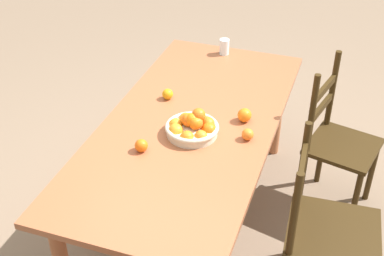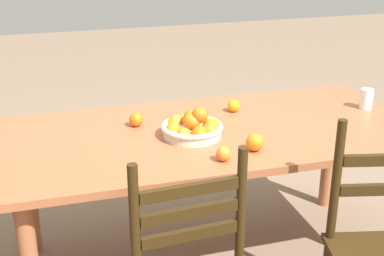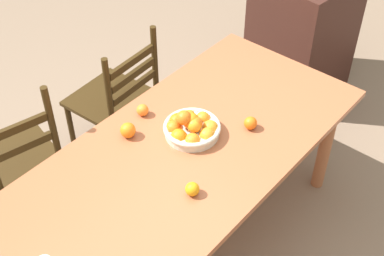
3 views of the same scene
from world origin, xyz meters
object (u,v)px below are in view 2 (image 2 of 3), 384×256
(orange_loose_2, at_px, (136,120))
(orange_loose_1, at_px, (224,154))
(orange_loose_3, at_px, (255,142))
(drinking_glass, at_px, (366,99))
(orange_loose_0, at_px, (234,106))
(dining_table, at_px, (210,147))
(fruit_bowl, at_px, (193,127))

(orange_loose_2, bearing_deg, orange_loose_1, 119.40)
(orange_loose_1, height_order, orange_loose_3, orange_loose_3)
(orange_loose_2, bearing_deg, drinking_glass, 175.68)
(orange_loose_0, xyz_separation_m, drinking_glass, (-0.67, 0.15, 0.02))
(orange_loose_3, bearing_deg, orange_loose_0, -99.94)
(dining_table, height_order, drinking_glass, drinking_glass)
(orange_loose_1, xyz_separation_m, drinking_glass, (-0.92, -0.39, 0.02))
(fruit_bowl, height_order, orange_loose_0, fruit_bowl)
(orange_loose_1, relative_size, orange_loose_3, 0.81)
(orange_loose_1, bearing_deg, orange_loose_0, -114.54)
(orange_loose_0, bearing_deg, orange_loose_3, 80.06)
(dining_table, xyz_separation_m, orange_loose_2, (0.32, -0.15, 0.12))
(orange_loose_0, height_order, orange_loose_3, orange_loose_3)
(drinking_glass, bearing_deg, fruit_bowl, 6.15)
(orange_loose_2, bearing_deg, orange_loose_0, -173.56)
(fruit_bowl, bearing_deg, dining_table, -155.11)
(orange_loose_2, height_order, orange_loose_3, orange_loose_3)
(dining_table, bearing_deg, orange_loose_0, -133.06)
(orange_loose_3, bearing_deg, dining_table, -68.54)
(fruit_bowl, distance_m, orange_loose_0, 0.39)
(orange_loose_2, relative_size, orange_loose_3, 0.87)
(orange_loose_0, bearing_deg, orange_loose_2, 6.44)
(dining_table, bearing_deg, drinking_glass, -176.21)
(orange_loose_0, distance_m, orange_loose_3, 0.49)
(drinking_glass, bearing_deg, orange_loose_3, 23.65)
(fruit_bowl, bearing_deg, orange_loose_2, -41.01)
(drinking_glass, bearing_deg, orange_loose_0, -12.40)
(drinking_glass, bearing_deg, dining_table, 3.79)
(dining_table, relative_size, orange_loose_1, 31.19)
(fruit_bowl, xyz_separation_m, orange_loose_2, (0.22, -0.19, -0.01))
(dining_table, xyz_separation_m, orange_loose_0, (-0.19, -0.21, 0.12))
(orange_loose_1, bearing_deg, dining_table, -99.16)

